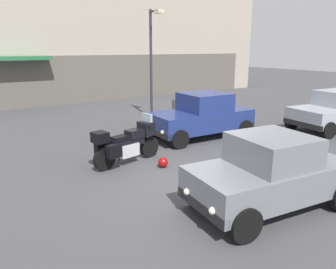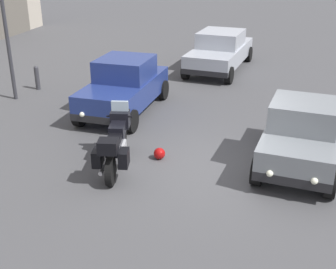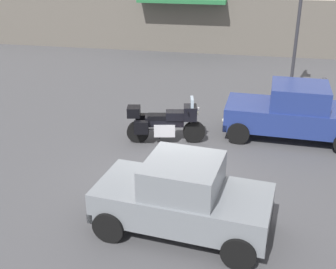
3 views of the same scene
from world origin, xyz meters
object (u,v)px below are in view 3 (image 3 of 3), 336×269
Objects in this scene: car_hatchback_near at (293,112)px; bollard_curbside at (323,88)px; car_compact_side at (183,197)px; streetlamp_curbside at (299,17)px; motorcycle at (164,122)px; helmet at (183,152)px.

car_hatchback_near reaches higher than bollard_curbside.
streetlamp_curbside is (2.59, 8.91, 2.18)m from car_compact_side.
car_hatchback_near is 5.66m from car_compact_side.
car_hatchback_near is 1.09× the size of car_compact_side.
motorcycle is 0.62× the size of car_compact_side.
motorcycle is 2.63× the size of bollard_curbside.
car_hatchback_near is 4.60× the size of bollard_curbside.
motorcycle is 0.46× the size of streetlamp_curbside.
car_hatchback_near is at bearing 33.03° from helmet.
car_hatchback_near is at bearing -92.83° from streetlamp_curbside.
helmet is at bearing -61.27° from motorcycle.
motorcycle is 6.90m from bollard_curbside.
car_hatchback_near reaches higher than car_compact_side.
car_hatchback_near is at bearing -109.50° from bollard_curbside.
motorcycle is at bearing -128.08° from streetlamp_curbside.
bollard_curbside is at bearing -106.29° from car_compact_side.
bollard_curbside is at bearing 53.01° from helmet.
car_hatchback_near is at bearing -108.62° from car_compact_side.
helmet is at bearing -118.67° from streetlamp_curbside.
streetlamp_curbside is 2.74m from bollard_curbside.
streetlamp_curbside is at bearing 61.33° from helmet.
car_hatchback_near reaches higher than motorcycle.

